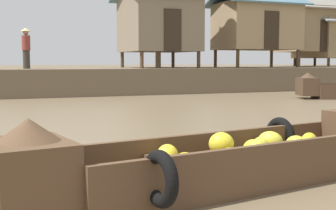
{
  "coord_description": "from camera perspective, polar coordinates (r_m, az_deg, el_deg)",
  "views": [
    {
      "loc": [
        -2.73,
        1.35,
        1.4
      ],
      "look_at": [
        -0.15,
        8.02,
        0.72
      ],
      "focal_mm": 49.83,
      "sensor_mm": 36.0,
      "label": 1
    }
  ],
  "objects": [
    {
      "name": "stilt_house_mid_right",
      "position": [
        29.88,
        16.79,
        8.9
      ],
      "size": [
        4.44,
        3.68,
        4.29
      ],
      "color": "#4C3826",
      "rests_on": "riverbank_strip"
    },
    {
      "name": "stilt_house_mid_left",
      "position": [
        24.05,
        10.76,
        9.55
      ],
      "size": [
        4.48,
        3.19,
        3.81
      ],
      "color": "#4C3826",
      "rests_on": "riverbank_strip"
    },
    {
      "name": "stilt_house_left",
      "position": [
        21.95,
        -1.14,
        10.11
      ],
      "size": [
        3.77,
        3.97,
        4.13
      ],
      "color": "#4C3826",
      "rests_on": "riverbank_strip"
    },
    {
      "name": "riverbank_strip",
      "position": [
        28.14,
        -15.64,
        3.46
      ],
      "size": [
        160.0,
        20.0,
        1.08
      ],
      "primitive_type": "cube",
      "color": "brown",
      "rests_on": "ground"
    },
    {
      "name": "stilt_house_right",
      "position": [
        31.13,
        19.66,
        7.73
      ],
      "size": [
        4.55,
        4.08,
        3.81
      ],
      "color": "#4C3826",
      "rests_on": "riverbank_strip"
    },
    {
      "name": "vendor_person",
      "position": [
        19.97,
        -16.97,
        6.92
      ],
      "size": [
        0.44,
        0.44,
        1.66
      ],
      "color": "#332D28",
      "rests_on": "riverbank_strip"
    },
    {
      "name": "banana_boat",
      "position": [
        5.36,
        8.11,
        -6.18
      ],
      "size": [
        5.32,
        2.15,
        0.91
      ],
      "color": "brown",
      "rests_on": "ground"
    },
    {
      "name": "ground_plane",
      "position": [
        9.18,
        -3.64,
        -3.37
      ],
      "size": [
        300.0,
        300.0,
        0.0
      ],
      "primitive_type": "plane",
      "color": "#726047"
    }
  ]
}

